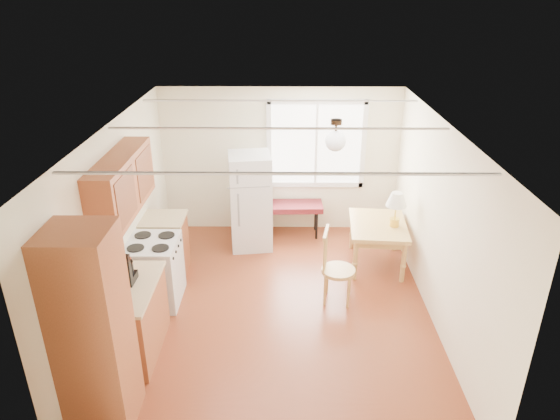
{
  "coord_description": "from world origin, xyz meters",
  "views": [
    {
      "loc": [
        0.07,
        -5.58,
        3.98
      ],
      "look_at": [
        0.01,
        0.69,
        1.15
      ],
      "focal_mm": 32.0,
      "sensor_mm": 36.0,
      "label": 1
    }
  ],
  "objects_px": {
    "chair": "(331,262)",
    "dining_table": "(378,230)",
    "refrigerator": "(251,201)",
    "bench": "(286,207)"
  },
  "relations": [
    {
      "from": "bench",
      "to": "chair",
      "type": "relative_size",
      "value": 1.2
    },
    {
      "from": "refrigerator",
      "to": "bench",
      "type": "distance_m",
      "value": 0.76
    },
    {
      "from": "bench",
      "to": "dining_table",
      "type": "height_order",
      "value": "dining_table"
    },
    {
      "from": "chair",
      "to": "dining_table",
      "type": "bearing_deg",
      "value": 61.78
    },
    {
      "from": "bench",
      "to": "dining_table",
      "type": "distance_m",
      "value": 1.72
    },
    {
      "from": "bench",
      "to": "dining_table",
      "type": "xyz_separation_m",
      "value": [
        1.39,
        -1.01,
        0.08
      ]
    },
    {
      "from": "refrigerator",
      "to": "bench",
      "type": "xyz_separation_m",
      "value": [
        0.58,
        0.4,
        -0.28
      ]
    },
    {
      "from": "refrigerator",
      "to": "dining_table",
      "type": "xyz_separation_m",
      "value": [
        1.97,
        -0.61,
        -0.2
      ]
    },
    {
      "from": "refrigerator",
      "to": "dining_table",
      "type": "relative_size",
      "value": 1.35
    },
    {
      "from": "refrigerator",
      "to": "bench",
      "type": "height_order",
      "value": "refrigerator"
    }
  ]
}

